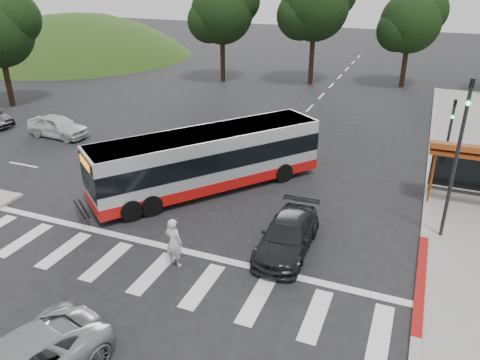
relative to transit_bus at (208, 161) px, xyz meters
The scene contains 16 objects.
ground 2.80m from the transit_bus, 62.20° to the right, with size 140.00×140.00×0.00m, color black.
sidewalk_east 13.54m from the transit_bus, 25.97° to the left, with size 4.00×40.00×0.12m, color gray.
curb_east 11.79m from the transit_bus, 30.26° to the left, with size 0.30×40.00×0.15m, color #9E9991.
curb_east_red 11.00m from the transit_bus, 22.09° to the right, with size 0.32×6.00×0.15m, color maroon.
hillside_nw 41.65m from the transit_bus, 137.92° to the left, with size 44.00×44.00×10.00m, color #213A12.
crosswalk_ladder 7.34m from the transit_bus, 81.13° to the right, with size 18.00×2.60×0.01m, color silver.
bus_shelter 12.31m from the transit_bus, 14.15° to the left, with size 4.20×1.60×2.86m.
traffic_signal_ne_tall 10.99m from the transit_bus, ahead, with size 0.18×0.37×6.50m.
traffic_signal_ne_short 12.51m from the transit_bus, 30.82° to the left, with size 0.18×0.37×4.00m.
tree_north_a 24.59m from the transit_bus, 91.93° to the left, with size 6.60×6.15×10.17m.
tree_north_b 27.25m from the transit_bus, 74.54° to the left, with size 5.72×5.33×8.43m.
tree_north_c 24.15m from the transit_bus, 111.87° to the left, with size 6.16×5.74×9.30m.
transit_bus is the anchor object (origin of this frame).
pedestrian 6.56m from the transit_bus, 75.73° to the right, with size 0.70×0.46×1.93m, color silver.
dark_sedan 6.49m from the transit_bus, 36.60° to the right, with size 1.82×4.49×1.30m, color black.
west_car_white 12.79m from the transit_bus, 164.58° to the left, with size 1.67×4.14×1.41m, color silver.
Camera 1 is at (8.11, -16.72, 10.13)m, focal length 35.00 mm.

